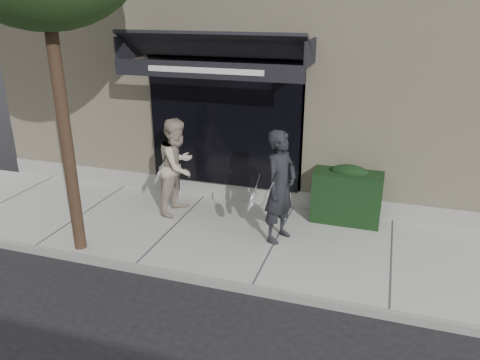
% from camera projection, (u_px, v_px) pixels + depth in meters
% --- Properties ---
extents(ground, '(80.00, 80.00, 0.00)m').
position_uv_depth(ground, '(276.00, 246.00, 8.49)').
color(ground, black).
rests_on(ground, ground).
extents(sidewalk, '(20.00, 3.00, 0.12)m').
position_uv_depth(sidewalk, '(276.00, 243.00, 8.47)').
color(sidewalk, '#A1A19B').
rests_on(sidewalk, ground).
extents(curb, '(20.00, 0.10, 0.14)m').
position_uv_depth(curb, '(251.00, 289.00, 7.09)').
color(curb, gray).
rests_on(curb, ground).
extents(building_facade, '(14.30, 8.04, 5.64)m').
position_uv_depth(building_facade, '(324.00, 61.00, 11.92)').
color(building_facade, beige).
rests_on(building_facade, ground).
extents(hedge, '(1.30, 0.70, 1.14)m').
position_uv_depth(hedge, '(347.00, 194.00, 9.05)').
color(hedge, black).
rests_on(hedge, sidewalk).
extents(pedestrian_front, '(0.85, 1.00, 2.02)m').
position_uv_depth(pedestrian_front, '(280.00, 187.00, 8.14)').
color(pedestrian_front, black).
rests_on(pedestrian_front, sidewalk).
extents(pedestrian_back, '(0.84, 1.03, 1.94)m').
position_uv_depth(pedestrian_back, '(178.00, 166.00, 9.28)').
color(pedestrian_back, '#B7A492').
rests_on(pedestrian_back, sidewalk).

